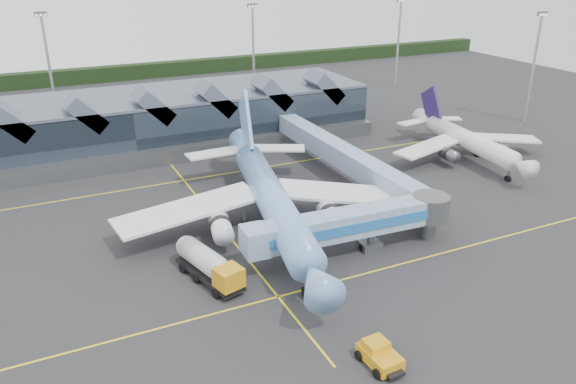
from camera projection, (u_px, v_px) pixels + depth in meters
name	position (u px, v px, depth m)	size (l,w,h in m)	color
ground	(250.00, 262.00, 65.26)	(260.00, 260.00, 0.00)	#28282A
taxi_stripes	(221.00, 227.00, 73.56)	(120.00, 60.00, 0.01)	yellow
tree_line_far	(103.00, 74.00, 155.88)	(260.00, 4.00, 4.00)	black
terminal	(125.00, 123.00, 100.69)	(90.00, 22.25, 12.52)	black
light_masts	(231.00, 57.00, 120.80)	(132.40, 42.56, 22.45)	#999BA1
main_airliner	(270.00, 196.00, 72.05)	(39.53, 46.10, 14.89)	#73A4EA
regional_jet	(466.00, 139.00, 97.00)	(28.46, 31.18, 10.70)	white
jet_bridge	(363.00, 222.00, 66.22)	(26.78, 5.19, 5.71)	#78A1C9
fuel_truck	(207.00, 263.00, 61.00)	(5.15, 10.78, 3.60)	black
pushback_tug	(380.00, 355.00, 48.77)	(3.07, 4.65, 2.00)	orange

